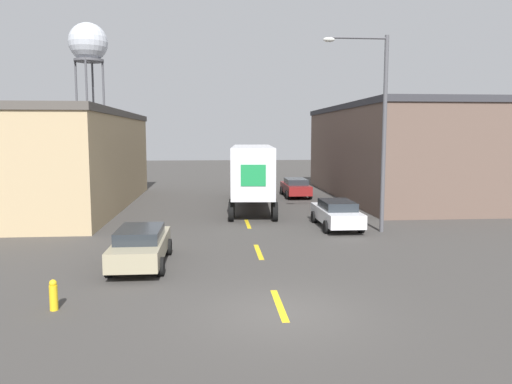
# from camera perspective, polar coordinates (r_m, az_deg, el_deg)

# --- Properties ---
(ground_plane) EXTENTS (160.00, 160.00, 0.00)m
(ground_plane) POSITION_cam_1_polar(r_m,az_deg,el_deg) (13.67, 3.05, -13.70)
(ground_plane) COLOR #3D3A38
(road_centerline) EXTENTS (0.20, 15.37, 0.01)m
(road_centerline) POSITION_cam_1_polar(r_m,az_deg,el_deg) (20.37, 0.30, -6.85)
(road_centerline) COLOR gold
(road_centerline) RESTS_ON ground_plane
(warehouse_left) EXTENTS (9.84, 20.09, 6.25)m
(warehouse_left) POSITION_cam_1_polar(r_m,az_deg,el_deg) (35.15, -22.38, 3.47)
(warehouse_left) COLOR tan
(warehouse_left) RESTS_ON ground_plane
(warehouse_right) EXTENTS (10.56, 20.71, 6.91)m
(warehouse_right) POSITION_cam_1_polar(r_m,az_deg,el_deg) (39.58, 16.62, 4.47)
(warehouse_right) COLOR brown
(warehouse_right) RESTS_ON ground_plane
(semi_truck) EXTENTS (3.53, 13.14, 4.02)m
(semi_truck) POSITION_cam_1_polar(r_m,az_deg,el_deg) (32.64, -0.44, 2.49)
(semi_truck) COLOR black
(semi_truck) RESTS_ON ground_plane
(parked_car_right_far) EXTENTS (1.94, 4.79, 1.40)m
(parked_car_right_far) POSITION_cam_1_polar(r_m,az_deg,el_deg) (38.17, 4.55, 0.57)
(parked_car_right_far) COLOR maroon
(parked_car_right_far) RESTS_ON ground_plane
(parked_car_right_mid) EXTENTS (1.94, 4.79, 1.40)m
(parked_car_right_mid) POSITION_cam_1_polar(r_m,az_deg,el_deg) (25.77, 9.20, -2.40)
(parked_car_right_mid) COLOR silver
(parked_car_right_mid) RESTS_ON ground_plane
(parked_car_left_near) EXTENTS (1.94, 4.79, 1.40)m
(parked_car_left_near) POSITION_cam_1_polar(r_m,az_deg,el_deg) (18.66, -13.03, -5.92)
(parked_car_left_near) COLOR tan
(parked_car_left_near) RESTS_ON ground_plane
(water_tower) EXTENTS (5.05, 5.05, 19.32)m
(water_tower) POSITION_cam_1_polar(r_m,az_deg,el_deg) (71.83, -18.63, 15.60)
(water_tower) COLOR #47474C
(water_tower) RESTS_ON ground_plane
(street_lamp) EXTENTS (3.15, 0.32, 9.37)m
(street_lamp) POSITION_cam_1_polar(r_m,az_deg,el_deg) (24.71, 13.72, 7.97)
(street_lamp) COLOR #4C4C51
(street_lamp) RESTS_ON ground_plane
(fire_hydrant) EXTENTS (0.22, 0.22, 0.85)m
(fire_hydrant) POSITION_cam_1_polar(r_m,az_deg,el_deg) (14.80, -22.14, -10.85)
(fire_hydrant) COLOR gold
(fire_hydrant) RESTS_ON ground_plane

